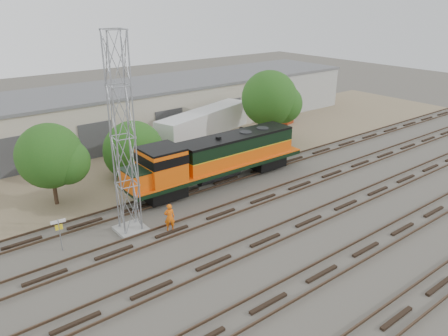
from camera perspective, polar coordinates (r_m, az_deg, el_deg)
ground at (r=31.98m, az=6.95°, el=-5.02°), size 140.00×140.00×0.00m
dirt_strip at (r=42.97m, az=-7.23°, el=2.01°), size 80.00×16.00×0.02m
tracks at (r=30.16m, az=10.99°, el=-6.83°), size 80.00×20.40×0.28m
warehouse at (r=49.02m, az=-12.23°, el=7.35°), size 58.40×10.40×5.30m
locomotive at (r=34.63m, az=-1.09°, el=1.28°), size 16.09×2.82×3.87m
signal_tower at (r=26.91m, az=-13.03°, el=3.47°), size 1.85×1.85×12.53m
sign_post at (r=27.63m, az=-20.73°, el=-7.45°), size 0.85×0.14×2.08m
worker at (r=28.48m, az=-7.13°, el=-6.40°), size 0.81×0.68×1.88m
semi_trailer at (r=44.10m, az=-2.34°, el=5.85°), size 12.28×5.90×3.73m
dumpster_blue at (r=54.15m, az=7.37°, el=6.89°), size 2.07×2.02×1.50m
dumpster_red at (r=53.23m, az=8.07°, el=6.54°), size 1.80×1.72×1.40m
tree_west at (r=32.99m, az=-21.31°, el=1.30°), size 4.87×4.64×6.07m
tree_mid at (r=37.09m, az=-11.21°, el=2.02°), size 5.31×5.05×5.05m
tree_east at (r=44.42m, az=6.40°, el=8.84°), size 5.86×5.58×7.53m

